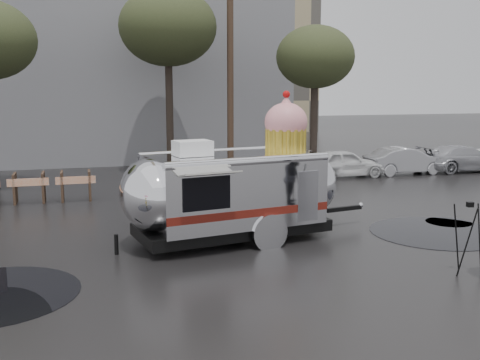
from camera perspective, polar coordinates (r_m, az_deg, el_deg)
name	(u,v)px	position (r m, az deg, el deg)	size (l,w,h in m)	color
ground	(294,287)	(11.11, 5.46, -10.80)	(120.00, 120.00, 0.00)	black
puddles	(281,253)	(13.22, 4.21, -7.43)	(14.21, 5.05, 0.01)	black
grey_building	(72,39)	(33.79, -16.67, 13.59)	(22.00, 12.00, 13.00)	slate
utility_pole	(230,68)	(24.54, -1.00, 11.28)	(1.60, 0.28, 9.00)	#473323
tree_mid	(168,28)	(25.11, -7.34, 15.10)	(4.20, 4.20, 8.03)	#382D26
tree_right	(315,58)	(24.77, 7.65, 12.19)	(3.36, 3.36, 6.42)	#382D26
barricade_row	(29,187)	(20.00, -20.62, -0.70)	(4.30, 0.80, 1.00)	#473323
parked_cars	(440,157)	(26.92, 19.67, 2.25)	(13.20, 1.90, 1.50)	silver
airstream_trailer	(236,188)	(14.08, -0.45, -0.77)	(7.02, 3.42, 3.82)	silver
tripod	(468,231)	(12.49, 22.17, -4.83)	(0.60, 0.62, 1.53)	black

